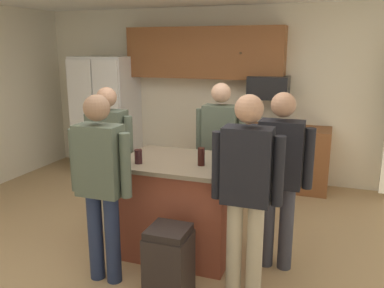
{
  "coord_description": "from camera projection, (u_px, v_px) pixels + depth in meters",
  "views": [
    {
      "loc": [
        1.47,
        -3.21,
        2.02
      ],
      "look_at": [
        0.16,
        0.5,
        1.05
      ],
      "focal_mm": 37.21,
      "sensor_mm": 36.0,
      "label": 1
    }
  ],
  "objects": [
    {
      "name": "person_guest_by_door",
      "position": [
        109.0,
        151.0,
        4.26
      ],
      "size": [
        0.57,
        0.22,
        1.61
      ],
      "rotation": [
        0.0,
        0.0,
        -0.2
      ],
      "color": "tan",
      "rests_on": "ground"
    },
    {
      "name": "cabinet_run_lower",
      "position": [
        265.0,
        156.0,
        5.86
      ],
      "size": [
        1.8,
        0.63,
        0.9
      ],
      "color": "brown",
      "rests_on": "ground"
    },
    {
      "name": "glass_stout_tall",
      "position": [
        138.0,
        157.0,
        3.67
      ],
      "size": [
        0.07,
        0.07,
        0.13
      ],
      "color": "black",
      "rests_on": "kitchen_island"
    },
    {
      "name": "kitchen_island",
      "position": [
        182.0,
        206.0,
        3.91
      ],
      "size": [
        1.15,
        0.88,
        0.96
      ],
      "color": "brown",
      "rests_on": "ground"
    },
    {
      "name": "person_elder_center",
      "position": [
        246.0,
        184.0,
        3.11
      ],
      "size": [
        0.57,
        0.22,
        1.67
      ],
      "rotation": [
        0.0,
        0.0,
        2.56
      ],
      "color": "tan",
      "rests_on": "ground"
    },
    {
      "name": "person_guest_right",
      "position": [
        101.0,
        178.0,
        3.32
      ],
      "size": [
        0.57,
        0.22,
        1.65
      ],
      "rotation": [
        0.0,
        0.0,
        0.98
      ],
      "color": "#232D4C",
      "rests_on": "ground"
    },
    {
      "name": "trash_bin",
      "position": [
        169.0,
        263.0,
        3.24
      ],
      "size": [
        0.34,
        0.34,
        0.61
      ],
      "color": "black",
      "rests_on": "ground"
    },
    {
      "name": "mug_blue_stoneware",
      "position": [
        220.0,
        160.0,
        3.61
      ],
      "size": [
        0.13,
        0.09,
        0.1
      ],
      "color": "#4C6B99",
      "rests_on": "kitchen_island"
    },
    {
      "name": "person_guest_left",
      "position": [
        220.0,
        145.0,
        4.46
      ],
      "size": [
        0.57,
        0.22,
        1.63
      ],
      "rotation": [
        0.0,
        0.0,
        -1.78
      ],
      "color": "tan",
      "rests_on": "ground"
    },
    {
      "name": "glass_dark_ale",
      "position": [
        201.0,
        157.0,
        3.61
      ],
      "size": [
        0.07,
        0.07,
        0.16
      ],
      "color": "black",
      "rests_on": "kitchen_island"
    },
    {
      "name": "cabinet_run_upper",
      "position": [
        204.0,
        53.0,
        5.94
      ],
      "size": [
        2.4,
        0.38,
        0.75
      ],
      "color": "brown"
    },
    {
      "name": "person_host_foreground",
      "position": [
        280.0,
        171.0,
        3.53
      ],
      "size": [
        0.57,
        0.22,
        1.64
      ],
      "rotation": [
        0.0,
        0.0,
        -3.1
      ],
      "color": "#383842",
      "rests_on": "ground"
    },
    {
      "name": "floor",
      "position": [
        160.0,
        258.0,
        3.89
      ],
      "size": [
        7.04,
        7.04,
        0.0
      ],
      "primitive_type": "plane",
      "color": "tan",
      "rests_on": "ground"
    },
    {
      "name": "refrigerator",
      "position": [
        106.0,
        115.0,
        6.5
      ],
      "size": [
        0.92,
        0.76,
        1.87
      ],
      "color": "white",
      "rests_on": "ground"
    },
    {
      "name": "back_wall",
      "position": [
        232.0,
        94.0,
        6.15
      ],
      "size": [
        6.4,
        0.1,
        2.6
      ],
      "primitive_type": "cube",
      "color": "beige",
      "rests_on": "ground"
    },
    {
      "name": "microwave_over_range",
      "position": [
        269.0,
        87.0,
        5.64
      ],
      "size": [
        0.56,
        0.4,
        0.32
      ],
      "primitive_type": "cube",
      "color": "black"
    }
  ]
}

